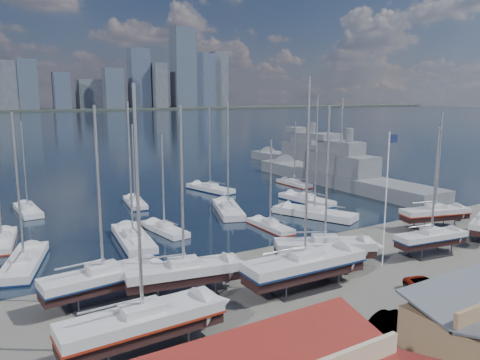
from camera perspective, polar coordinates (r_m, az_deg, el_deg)
ground at (r=46.15m, az=11.76°, el=-11.08°), size 1400.00×1400.00×0.00m
water at (r=342.74m, az=-26.71°, el=6.26°), size 1400.00×600.00×0.40m
sailboat_cradle_0 at (r=40.09m, az=-16.31°, el=-11.45°), size 10.04×3.64×15.90m
sailboat_cradle_1 at (r=32.20m, az=-11.77°, el=-16.64°), size 10.87×3.30×17.34m
sailboat_cradle_2 at (r=40.09m, az=-6.85°, el=-11.09°), size 10.02×4.43×15.84m
sailboat_cradle_3 at (r=41.38m, az=7.89°, el=-10.25°), size 11.43×3.51×18.15m
sailboat_cradle_4 at (r=46.74m, az=10.29°, el=-8.07°), size 9.76×6.89×15.73m
sailboat_cradle_5 at (r=53.24m, az=22.26°, el=-6.55°), size 8.47×3.48×13.49m
sailboat_cradle_6 at (r=64.22m, az=22.67°, el=-3.75°), size 9.35×4.85×14.65m
sailboat_moored_0 at (r=51.16m, az=-24.80°, el=-9.33°), size 6.16×11.00×15.85m
sailboat_moored_1 at (r=59.70m, az=-27.00°, el=-6.77°), size 4.16×9.53×13.78m
sailboat_moored_2 at (r=73.76m, az=-24.43°, el=-3.49°), size 2.96×9.27×13.85m
sailboat_moored_3 at (r=55.24m, az=-12.90°, el=-7.21°), size 4.56×11.57×16.83m
sailboat_moored_4 at (r=58.66m, az=-9.20°, el=-6.04°), size 3.36×8.61×12.67m
sailboat_moored_5 at (r=73.89m, az=-12.66°, el=-2.81°), size 3.80×9.00×13.04m
sailboat_moored_6 at (r=59.58m, az=3.70°, el=-5.69°), size 2.35×7.96×11.85m
sailboat_moored_7 at (r=67.40m, az=-1.45°, el=-3.79°), size 6.75×11.35×16.57m
sailboat_moored_8 at (r=82.85m, az=-3.66°, el=-1.18°), size 5.07×10.63×15.32m
sailboat_moored_9 at (r=65.95m, az=9.05°, el=-4.23°), size 7.64×11.98×17.58m
sailboat_moored_10 at (r=74.63m, az=8.10°, el=-2.53°), size 3.83×10.44×15.26m
sailboat_moored_11 at (r=88.66m, az=6.60°, el=-0.48°), size 2.42×8.45×12.60m
naval_ship_east at (r=90.14m, az=12.03°, el=0.41°), size 8.28×44.06×17.95m
naval_ship_west at (r=113.86m, az=8.05°, el=2.53°), size 7.31×38.01×17.40m
car_b at (r=36.59m, az=17.85°, el=-16.07°), size 4.22×1.94×1.34m
car_c at (r=43.13m, az=22.04°, el=-12.22°), size 3.50×5.22×1.33m
car_d at (r=43.91m, az=26.36°, el=-12.12°), size 2.92×5.06×1.38m
flagpole at (r=47.09m, az=17.51°, el=-1.11°), size 1.17×0.12×13.28m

